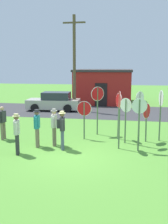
% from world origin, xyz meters
% --- Properties ---
extents(ground_plane, '(80.00, 80.00, 0.00)m').
position_xyz_m(ground_plane, '(0.00, 0.00, 0.00)').
color(ground_plane, '#518E33').
extents(street_asphalt, '(60.00, 6.40, 0.01)m').
position_xyz_m(street_asphalt, '(0.00, 10.88, 0.00)').
color(street_asphalt, '#38383A').
rests_on(street_asphalt, ground).
extents(building_background, '(5.55, 5.28, 3.28)m').
position_xyz_m(building_background, '(-0.26, 16.17, 1.64)').
color(building_background, '#B2231E').
rests_on(building_background, ground).
extents(utility_pole, '(1.80, 0.24, 7.59)m').
position_xyz_m(utility_pole, '(-2.18, 11.11, 3.97)').
color(utility_pole, brown).
rests_on(utility_pole, ground).
extents(parked_car_on_street, '(4.41, 2.24, 1.51)m').
position_xyz_m(parked_car_on_street, '(-3.87, 10.91, 0.69)').
color(parked_car_on_street, '#B7B2A3').
rests_on(parked_car_on_street, ground).
extents(stop_sign_tallest, '(0.66, 0.10, 2.33)m').
position_xyz_m(stop_sign_tallest, '(2.69, 1.33, 1.56)').
color(stop_sign_tallest, '#51664C').
rests_on(stop_sign_tallest, ground).
extents(stop_sign_nearest, '(0.40, 0.69, 1.92)m').
position_xyz_m(stop_sign_nearest, '(3.09, 2.84, 1.30)').
color(stop_sign_nearest, '#51664C').
rests_on(stop_sign_nearest, ground).
extents(stop_sign_rear_left, '(0.75, 0.08, 1.94)m').
position_xyz_m(stop_sign_rear_left, '(0.04, 2.81, 1.32)').
color(stop_sign_rear_left, '#51664C').
rests_on(stop_sign_rear_left, ground).
extents(stop_sign_leaning_left, '(0.13, 0.76, 2.59)m').
position_xyz_m(stop_sign_leaning_left, '(1.84, 1.52, 1.78)').
color(stop_sign_leaning_left, '#51664C').
rests_on(stop_sign_leaning_left, ground).
extents(stop_sign_far_back, '(0.35, 0.68, 2.35)m').
position_xyz_m(stop_sign_far_back, '(1.75, 3.08, 1.60)').
color(stop_sign_far_back, '#51664C').
rests_on(stop_sign_far_back, ground).
extents(stop_sign_low_front, '(0.40, 0.50, 2.54)m').
position_xyz_m(stop_sign_low_front, '(2.72, 2.15, 1.68)').
color(stop_sign_low_front, '#51664C').
rests_on(stop_sign_low_front, ground).
extents(stop_sign_center_cluster, '(0.63, 0.45, 2.59)m').
position_xyz_m(stop_sign_center_cluster, '(0.60, 3.78, 1.77)').
color(stop_sign_center_cluster, '#51664C').
rests_on(stop_sign_center_cluster, ground).
extents(stop_sign_leaning_right, '(0.55, 0.42, 2.18)m').
position_xyz_m(stop_sign_leaning_right, '(2.10, 2.45, 1.47)').
color(stop_sign_leaning_right, '#51664C').
rests_on(stop_sign_leaning_right, ground).
extents(stop_sign_rear_right, '(0.14, 0.78, 2.52)m').
position_xyz_m(stop_sign_rear_right, '(3.77, 3.13, 1.73)').
color(stop_sign_rear_right, '#51664C').
rests_on(stop_sign_rear_right, ground).
extents(person_with_sunhat, '(0.42, 0.55, 1.74)m').
position_xyz_m(person_with_sunhat, '(-0.64, 0.96, 1.01)').
color(person_with_sunhat, '#4C5670').
rests_on(person_with_sunhat, ground).
extents(person_in_dark_shirt, '(0.25, 0.57, 1.69)m').
position_xyz_m(person_in_dark_shirt, '(-3.97, 2.03, 0.95)').
color(person_in_dark_shirt, '#7A6B56').
rests_on(person_in_dark_shirt, ground).
extents(person_on_left, '(0.31, 0.57, 1.74)m').
position_xyz_m(person_on_left, '(-1.14, 1.48, 0.98)').
color(person_on_left, '#7A6B56').
rests_on(person_on_left, ground).
extents(person_holding_notes, '(0.31, 0.56, 1.74)m').
position_xyz_m(person_holding_notes, '(-1.85, 1.16, 0.98)').
color(person_holding_notes, '#7A6B56').
rests_on(person_holding_notes, ground).
extents(person_in_teal, '(0.32, 0.55, 1.74)m').
position_xyz_m(person_in_teal, '(-2.33, 0.03, 0.98)').
color(person_in_teal, '#2D2D33').
rests_on(person_in_teal, ground).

